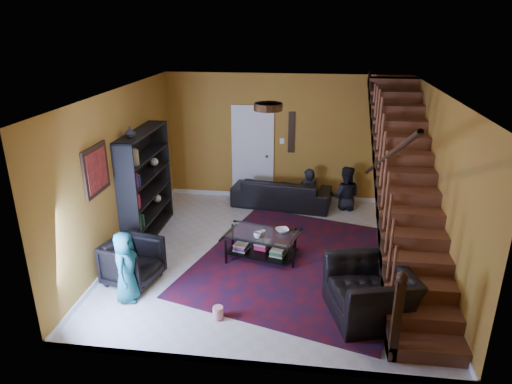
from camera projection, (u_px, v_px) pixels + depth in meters
The scene contains 21 objects.
floor at pixel (271, 255), 7.96m from camera, with size 5.50×5.50×0.00m, color beige.
room at pixel (213, 218), 9.34m from camera, with size 5.50×5.50×5.50m.
staircase at pixel (406, 186), 7.20m from camera, with size 0.95×5.02×3.18m.
bookshelf at pixel (146, 186), 8.46m from camera, with size 0.35×1.80×2.00m.
door at pixel (253, 154), 10.20m from camera, with size 0.82×0.05×2.05m, color silver.
framed_picture at pixel (96, 170), 6.81m from camera, with size 0.04×0.74×0.74m, color maroon.
wall_hanging at pixel (291, 132), 9.92m from camera, with size 0.14×0.03×0.90m, color black.
ceiling_fixture at pixel (268, 107), 6.24m from camera, with size 0.40×0.40×0.10m, color #3F2814.
rug at pixel (301, 262), 7.72m from camera, with size 3.24×3.71×0.02m, color #490D17.
sofa at pixel (282, 192), 9.98m from camera, with size 2.12×0.83×0.62m, color black.
armchair_left at pixel (133, 261), 7.06m from camera, with size 0.75×0.77×0.70m, color black.
armchair_right at pixel (370, 292), 6.23m from camera, with size 1.16×1.02×0.76m, color black.
person_adult_a at pixel (308, 197), 9.99m from camera, with size 0.48×0.31×1.32m, color black.
person_adult_b at pixel (345, 197), 9.88m from camera, with size 0.68×0.53×1.39m, color black.
person_child at pixel (126, 267), 6.53m from camera, with size 0.53×0.34×1.08m, color #1B6568.
coffee_table at pixel (262, 244), 7.81m from camera, with size 1.33×0.98×0.45m.
cup_a at pixel (258, 235), 7.56m from camera, with size 0.14×0.14×0.11m, color #999999.
cup_b at pixel (262, 233), 7.63m from camera, with size 0.11×0.11×0.10m, color #999999.
bowl at pixel (282, 230), 7.79m from camera, with size 0.22×0.22×0.05m, color #999999.
vase at pixel (130, 132), 7.60m from camera, with size 0.18×0.18×0.19m, color #999999.
popcorn_bucket at pixel (218, 312), 6.24m from camera, with size 0.15×0.15×0.17m, color red.
Camera 1 is at (0.65, -7.02, 3.87)m, focal length 32.00 mm.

